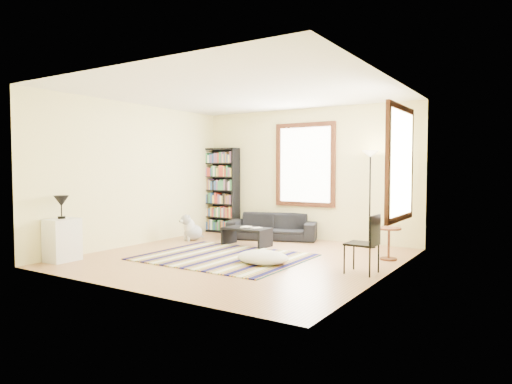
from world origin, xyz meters
The scene contains 21 objects.
floor centered at (0.00, 0.00, -0.05)m, with size 5.00×5.00×0.10m, color #B28151.
ceiling centered at (0.00, 0.00, 2.85)m, with size 5.00×5.00×0.10m, color white.
wall_back centered at (0.00, 2.55, 1.40)m, with size 5.00×0.10×2.80m, color #F3E9A3.
wall_front centered at (0.00, -2.55, 1.40)m, with size 5.00×0.10×2.80m, color #F3E9A3.
wall_left centered at (-2.55, 0.00, 1.40)m, with size 0.10×5.00×2.80m, color #F3E9A3.
wall_right centered at (2.55, 0.00, 1.40)m, with size 0.10×5.00×2.80m, color #F3E9A3.
window_back centered at (0.00, 2.47, 1.60)m, with size 1.20×0.06×1.60m, color white.
window_right centered at (2.47, 0.80, 1.60)m, with size 0.06×1.20×1.60m, color white.
rug centered at (-0.24, -0.15, 0.01)m, with size 2.67×2.14×0.02m, color #0C0B3B.
sofa centered at (-0.56, 2.05, 0.28)m, with size 0.74×1.89×0.55m, color black.
bookshelf centered at (-2.14, 2.32, 1.00)m, with size 0.90×0.30×2.00m, color black.
coffee_table centered at (-0.55, 1.03, 0.18)m, with size 0.90×0.50×0.36m, color black.
book_a centered at (-0.65, 1.03, 0.37)m, with size 0.22×0.16×0.02m, color beige.
book_b centered at (-0.40, 1.08, 0.37)m, with size 0.15×0.20×0.02m, color beige.
floor_cushion centered at (0.61, -0.26, 0.11)m, with size 0.87×0.65×0.22m, color silver.
floor_lamp centered at (1.54, 2.15, 0.93)m, with size 0.30×0.30×1.86m, color black, non-canonical shape.
side_table centered at (2.20, 1.16, 0.27)m, with size 0.40×0.40×0.54m, color #4F2713.
folding_chair centered at (2.15, -0.03, 0.43)m, with size 0.42×0.40×0.86m, color black.
white_cabinet centered at (-2.30, -1.82, 0.35)m, with size 0.38×0.50×0.70m, color white.
table_lamp centered at (-2.30, -1.82, 0.89)m, with size 0.24×0.24×0.38m, color black, non-canonical shape.
dog centered at (-1.90, 1.01, 0.27)m, with size 0.39×0.55×0.55m, color #BABABA, non-canonical shape.
Camera 1 is at (4.37, -6.38, 1.53)m, focal length 32.00 mm.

